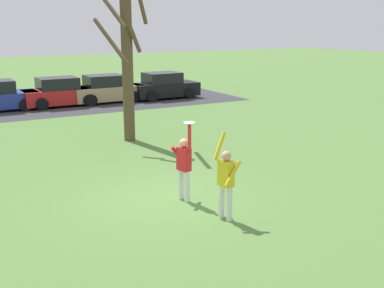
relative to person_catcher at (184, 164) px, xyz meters
name	(u,v)px	position (x,y,z in m)	size (l,w,h in m)	color
ground_plane	(167,199)	(-0.33, 0.31, -0.98)	(120.00, 120.00, 0.00)	#567F3D
person_catcher	(184,164)	(0.00, 0.00, 0.00)	(0.49, 0.57, 2.08)	silver
person_defender	(226,179)	(0.28, -1.52, 0.00)	(0.51, 0.60, 2.04)	silver
frisbee_disc	(189,123)	(0.04, -0.22, 1.11)	(0.29, 0.29, 0.02)	white
parked_car_red	(60,93)	(0.83, 16.21, -0.25)	(4.14, 2.12, 1.59)	red
parked_car_tan	(106,90)	(3.51, 16.22, -0.25)	(4.14, 2.12, 1.59)	tan
parked_car_black	(164,87)	(7.08, 15.92, -0.25)	(4.14, 2.12, 1.59)	black
parking_strip	(60,106)	(0.75, 16.05, -0.98)	(21.26, 6.40, 0.01)	#38383D
bare_tree_tall	(127,63)	(1.18, 6.78, 2.02)	(2.06, 1.62, 6.14)	brown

